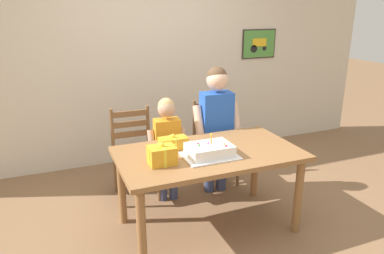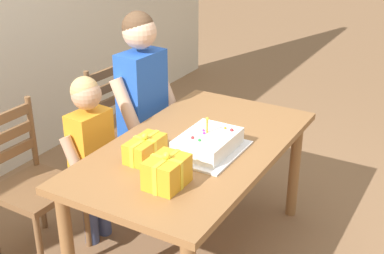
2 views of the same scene
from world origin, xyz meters
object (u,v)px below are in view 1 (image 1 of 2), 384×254
Objects in this scene: child_younger at (167,140)px; child_older at (216,118)px; chair_left at (134,153)px; dining_table at (209,162)px; gift_box_beside_cake at (173,144)px; birthday_cake at (210,151)px; gift_box_red_large at (162,155)px; chair_right at (214,142)px.

child_older is at bearing -0.06° from child_younger.
child_older reaches higher than chair_left.
dining_table is 0.34m from gift_box_beside_cake.
gift_box_red_large is at bearing 179.79° from birthday_cake.
gift_box_beside_cake is at bearing 132.66° from birthday_cake.
chair_right reaches higher than dining_table.
child_younger is at bearing -159.58° from chair_right.
birthday_cake reaches higher than chair_right.
gift_box_beside_cake is 0.78m from child_older.
birthday_cake is (-0.04, -0.10, 0.14)m from dining_table.
gift_box_beside_cake is 0.18× the size of child_older.
dining_table is 6.33× the size of gift_box_beside_cake.
gift_box_red_large is 0.87× the size of gift_box_beside_cake.
gift_box_red_large is 0.23× the size of chair_left.
child_older is at bearing 41.07° from gift_box_red_large.
gift_box_beside_cake is 0.23× the size of child_younger.
child_younger is (0.10, 0.46, -0.14)m from gift_box_beside_cake.
dining_table is at bearing 68.58° from birthday_cake.
gift_box_red_large is 1.07m from child_older.
gift_box_beside_cake is 0.49m from child_younger.
chair_left reaches higher than dining_table.
chair_right reaches higher than gift_box_beside_cake.
birthday_cake is at bearing -79.23° from child_younger.
child_older reaches higher than child_younger.
dining_table is at bearing -120.80° from child_older.
birthday_cake reaches higher than gift_box_beside_cake.
child_older is (0.36, 0.61, 0.18)m from dining_table.
chair_right is 0.43m from child_older.
dining_table is at bearing 12.04° from gift_box_red_large.
dining_table is 1.15× the size of child_older.
child_older is (-0.10, -0.24, 0.35)m from chair_right.
chair_left is at bearing 105.16° from gift_box_beside_cake.
chair_left is at bearing 163.94° from child_older.
child_younger is (-0.54, 0.00, -0.17)m from child_older.
birthday_cake is at bearing -66.10° from chair_left.
child_younger is (-0.63, -0.24, 0.19)m from chair_right.
chair_left is at bearing 90.61° from gift_box_red_large.
birthday_cake is 0.81m from child_older.
child_younger is (-0.13, 0.71, -0.13)m from birthday_cake.
gift_box_red_large is at bearing -138.93° from child_older.
chair_right is at bearing -0.00° from chair_left.
child_older reaches higher than dining_table.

